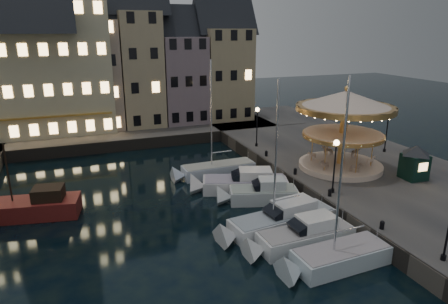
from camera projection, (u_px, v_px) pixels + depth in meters
name	position (u px, v px, depth m)	size (l,w,h in m)	color
ground	(252.00, 230.00, 27.55)	(160.00, 160.00, 0.00)	black
quay_east	(361.00, 169.00, 37.49)	(16.00, 56.00, 1.30)	#474442
quay_north	(99.00, 135.00, 49.61)	(44.00, 12.00, 1.30)	#474442
quaywall_e	(286.00, 180.00, 34.76)	(0.15, 44.00, 1.30)	#47423A
quaywall_n	(122.00, 146.00, 44.94)	(48.00, 0.15, 1.30)	#47423A
streetlamp_b	(335.00, 159.00, 29.71)	(0.44, 0.44, 4.17)	black
streetlamp_c	(257.00, 121.00, 41.76)	(0.44, 0.44, 4.17)	black
streetlamp_d	(387.00, 126.00, 39.82)	(0.44, 0.44, 4.17)	black
bollard_a	(382.00, 224.00, 24.87)	(0.30, 0.30, 0.57)	black
bollard_b	(330.00, 192.00, 29.78)	(0.30, 0.30, 0.57)	black
bollard_c	(295.00, 171.00, 34.24)	(0.30, 0.30, 0.57)	black
bollard_d	(266.00, 153.00, 39.14)	(0.30, 0.30, 0.57)	black
townhouse_nb	(39.00, 73.00, 47.07)	(6.16, 8.00, 13.80)	slate
townhouse_nc	(92.00, 67.00, 48.99)	(6.82, 8.00, 14.80)	gray
townhouse_nd	(139.00, 62.00, 50.80)	(5.50, 8.00, 15.80)	tan
townhouse_ne	(180.00, 72.00, 53.11)	(6.16, 8.00, 12.80)	slate
townhouse_nf	(223.00, 67.00, 55.03)	(6.82, 8.00, 13.80)	#9C8D6A
hotel_corner	(37.00, 60.00, 46.64)	(17.60, 9.00, 16.80)	beige
motorboat_a	(333.00, 259.00, 23.04)	(6.89, 2.50, 11.43)	silver
motorboat_b	(300.00, 238.00, 25.19)	(7.33, 2.31, 2.15)	silver
motorboat_c	(278.00, 221.00, 27.30)	(8.73, 3.16, 11.54)	silver
motorboat_d	(258.00, 194.00, 31.81)	(6.43, 3.70, 2.15)	silver
motorboat_e	(240.00, 184.00, 33.95)	(8.14, 4.82, 2.15)	silver
motorboat_f	(213.00, 171.00, 37.43)	(7.90, 2.14, 10.50)	silver
red_fishing_boat	(31.00, 208.00, 29.29)	(7.45, 3.71, 5.84)	maroon
carousel	(345.00, 115.00, 34.47)	(8.41, 8.41, 7.36)	beige
ticket_kiosk	(416.00, 156.00, 32.74)	(2.80, 2.80, 3.28)	black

